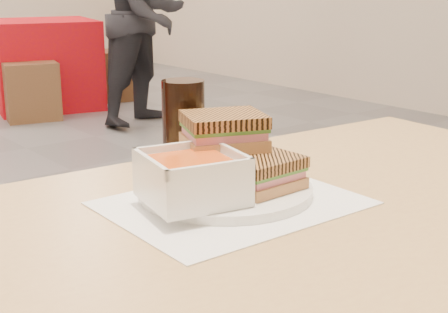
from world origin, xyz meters
TOP-DOWN VIEW (x-y plane):
  - main_table at (0.08, -2.08)m, footprint 1.25×0.79m
  - tray_liner at (0.01, -2.02)m, footprint 0.36×0.29m
  - plate at (0.03, -1.98)m, footprint 0.27×0.27m
  - soup_bowl at (-0.05, -2.01)m, footprint 0.16×0.16m
  - panini_lower at (0.06, -2.03)m, footprint 0.11×0.09m
  - panini_upper at (0.05, -1.95)m, footprint 0.15×0.14m
  - cola_glass at (0.06, -1.83)m, footprint 0.07×0.07m
  - bg_table_1 at (1.71, 2.48)m, footprint 1.00×1.00m
  - bg_chair_1l at (1.41, 2.09)m, footprint 0.48×0.48m
  - bg_chair_1r at (2.27, 2.43)m, footprint 0.46×0.46m
  - patron_b at (2.04, 1.39)m, footprint 0.94×0.83m

SIDE VIEW (x-z plane):
  - bg_chair_1r at x=2.27m, z-range 0.00..0.44m
  - bg_chair_1l at x=1.41m, z-range 0.00..0.44m
  - bg_table_1 at x=1.71m, z-range 0.00..0.73m
  - main_table at x=0.08m, z-range 0.26..1.01m
  - tray_liner at x=0.01m, z-range 0.75..0.75m
  - plate at x=0.03m, z-range 0.75..0.77m
  - panini_lower at x=0.06m, z-range 0.77..0.82m
  - soup_bowl at x=-0.05m, z-range 0.76..0.83m
  - patron_b at x=2.04m, z-range 0.00..1.61m
  - cola_glass at x=0.06m, z-range 0.75..0.91m
  - panini_upper at x=0.05m, z-range 0.82..0.87m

